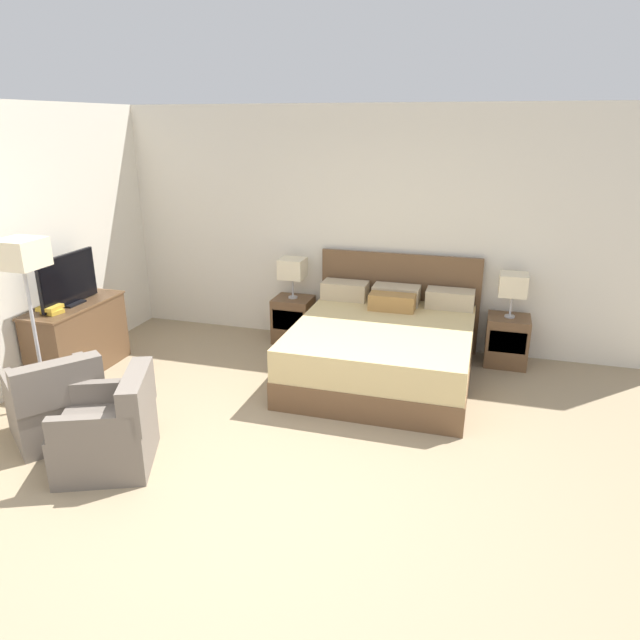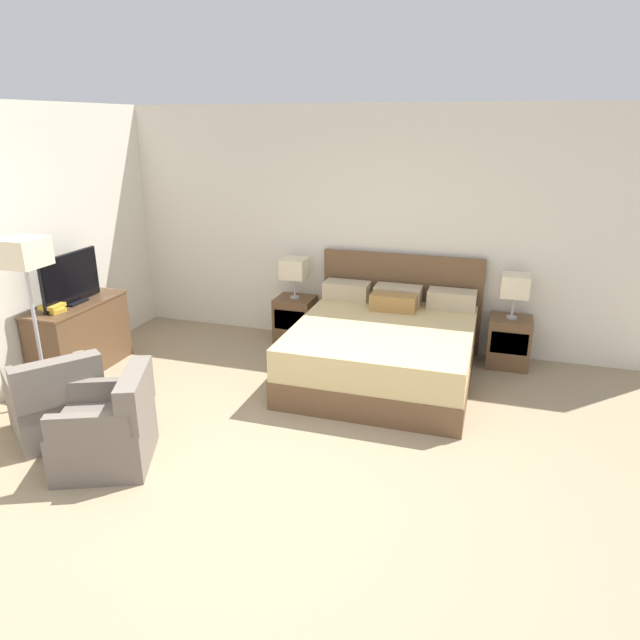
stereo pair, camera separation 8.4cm
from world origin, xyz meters
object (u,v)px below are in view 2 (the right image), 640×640
table_lamp_left (294,269)px  table_lamp_right (515,286)px  armchair_by_window (57,404)px  nightstand_left (295,319)px  bed (384,348)px  book_blue_cover (52,306)px  dresser (80,336)px  tv (71,279)px  book_red_cover (54,310)px  nightstand_right (509,342)px  armchair_companion (109,430)px  floor_lamp (25,265)px

table_lamp_left → table_lamp_right: size_ratio=1.00×
table_lamp_left → armchair_by_window: (-1.18, -2.69, -0.62)m
nightstand_left → table_lamp_right: (2.48, 0.00, 0.63)m
armchair_by_window → bed: bearing=39.2°
table_lamp_left → book_blue_cover: (-1.89, -1.82, -0.09)m
table_lamp_left → dresser: 2.47m
bed → nightstand_left: bearing=150.1°
tv → book_red_cover: 0.38m
nightstand_right → tv: tv is taller
nightstand_right → armchair_companion: (-2.96, -2.92, 0.01)m
nightstand_left → book_red_cover: (-1.87, -1.82, 0.51)m
bed → table_lamp_left: (-1.24, 0.71, 0.58)m
armchair_by_window → book_red_cover: bearing=128.6°
dresser → floor_lamp: size_ratio=0.71×
nightstand_left → table_lamp_left: (0.00, 0.00, 0.63)m
floor_lamp → tv: bearing=105.2°
armchair_by_window → table_lamp_left: bearing=66.3°
tv → floor_lamp: size_ratio=0.50×
armchair_companion → book_red_cover: bearing=141.6°
nightstand_right → table_lamp_left: (-2.48, 0.00, 0.63)m
tv → bed: bearing=14.5°
dresser → book_blue_cover: (-0.00, -0.32, 0.43)m
book_blue_cover → table_lamp_right: bearing=22.6°
book_red_cover → book_blue_cover: book_blue_cover is taller
floor_lamp → armchair_companion: bearing=-28.3°
tv → armchair_companion: (1.40, -1.40, -0.73)m
bed → tv: 3.30m
nightstand_left → nightstand_right: 2.48m
bed → book_red_cover: bed is taller
bed → book_red_cover: 3.33m
table_lamp_right → dresser: table_lamp_right is taller
armchair_companion → bed: bearing=52.0°
book_red_cover → table_lamp_right: bearing=22.7°
table_lamp_left → floor_lamp: bearing=-126.5°
bed → book_blue_cover: size_ratio=10.20×
table_lamp_left → armchair_companion: bearing=-99.4°
nightstand_right → floor_lamp: bearing=-151.4°
tv → armchair_companion: 2.11m
nightstand_right → book_blue_cover: size_ratio=2.82×
bed → tv: bearing=-165.5°
nightstand_right → dresser: 4.62m
floor_lamp → book_blue_cover: bearing=114.8°
book_blue_cover → armchair_by_window: size_ratio=0.20×
nightstand_left → book_red_cover: 2.66m
table_lamp_left → armchair_by_window: size_ratio=0.50×
book_red_cover → floor_lamp: bearing=-67.5°
tv → book_red_cover: tv is taller
tv → nightstand_left: bearing=38.9°
floor_lamp → table_lamp_right: bearing=28.7°
table_lamp_left → armchair_by_window: 3.00m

